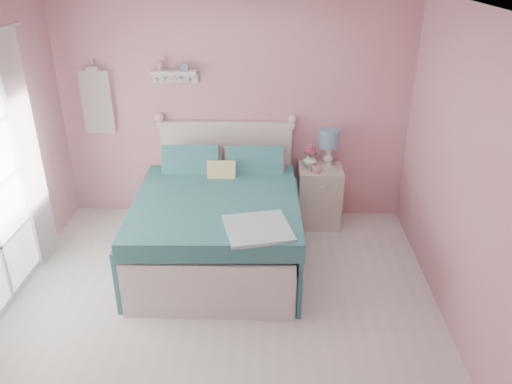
# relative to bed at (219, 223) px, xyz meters

# --- Properties ---
(floor) EXTENTS (4.50, 4.50, 0.00)m
(floor) POSITION_rel_bed_xyz_m (0.09, -1.23, -0.40)
(floor) COLOR beige
(floor) RESTS_ON ground
(room_shell) EXTENTS (4.50, 4.50, 4.50)m
(room_shell) POSITION_rel_bed_xyz_m (0.09, -1.23, 1.18)
(room_shell) COLOR #D48689
(room_shell) RESTS_ON floor
(bed) EXTENTS (1.66, 2.06, 1.18)m
(bed) POSITION_rel_bed_xyz_m (0.00, 0.00, 0.00)
(bed) COLOR silver
(bed) RESTS_ON floor
(nightstand) EXTENTS (0.49, 0.49, 0.71)m
(nightstand) POSITION_rel_bed_xyz_m (1.10, 0.76, -0.04)
(nightstand) COLOR beige
(nightstand) RESTS_ON floor
(table_lamp) EXTENTS (0.22, 0.22, 0.45)m
(table_lamp) POSITION_rel_bed_xyz_m (1.18, 0.80, 0.62)
(table_lamp) COLOR white
(table_lamp) RESTS_ON nightstand
(vase) EXTENTS (0.20, 0.20, 0.17)m
(vase) POSITION_rel_bed_xyz_m (0.97, 0.79, 0.40)
(vase) COLOR white
(vase) RESTS_ON nightstand
(teacup) EXTENTS (0.13, 0.13, 0.09)m
(teacup) POSITION_rel_bed_xyz_m (1.04, 0.64, 0.35)
(teacup) COLOR pink
(teacup) RESTS_ON nightstand
(roses) EXTENTS (0.14, 0.11, 0.12)m
(roses) POSITION_rel_bed_xyz_m (0.97, 0.79, 0.52)
(roses) COLOR #CF467B
(roses) RESTS_ON vase
(wall_shelf) EXTENTS (0.50, 0.15, 0.25)m
(wall_shelf) POSITION_rel_bed_xyz_m (-0.55, 0.96, 1.33)
(wall_shelf) COLOR silver
(wall_shelf) RESTS_ON room_shell
(hanging_dress) EXTENTS (0.34, 0.03, 0.72)m
(hanging_dress) POSITION_rel_bed_xyz_m (-1.46, 0.95, 1.00)
(hanging_dress) COLOR white
(hanging_dress) RESTS_ON room_shell
(curtain_far) EXTENTS (0.04, 0.40, 2.32)m
(curtain_far) POSITION_rel_bed_xyz_m (-1.83, -0.08, 0.78)
(curtain_far) COLOR white
(curtain_far) RESTS_ON floor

